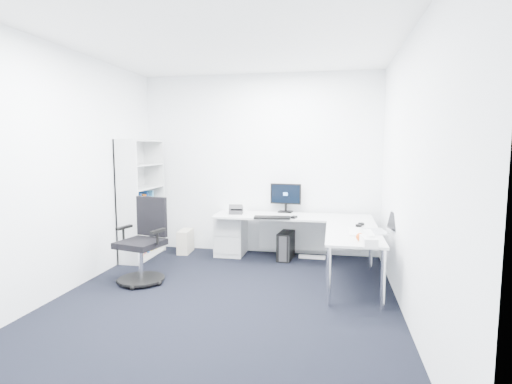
% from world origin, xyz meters
% --- Properties ---
extents(ground, '(4.20, 4.20, 0.00)m').
position_xyz_m(ground, '(0.00, 0.00, 0.00)').
color(ground, black).
extents(ceiling, '(4.20, 4.20, 0.00)m').
position_xyz_m(ceiling, '(0.00, 0.00, 2.70)').
color(ceiling, white).
extents(wall_back, '(3.60, 0.02, 2.70)m').
position_xyz_m(wall_back, '(0.00, 2.10, 1.35)').
color(wall_back, white).
rests_on(wall_back, ground).
extents(wall_front, '(3.60, 0.02, 2.70)m').
position_xyz_m(wall_front, '(0.00, -2.10, 1.35)').
color(wall_front, white).
rests_on(wall_front, ground).
extents(wall_left, '(0.02, 4.20, 2.70)m').
position_xyz_m(wall_left, '(-1.80, 0.00, 1.35)').
color(wall_left, white).
rests_on(wall_left, ground).
extents(wall_right, '(0.02, 4.20, 2.70)m').
position_xyz_m(wall_right, '(1.80, 0.00, 1.35)').
color(wall_right, white).
rests_on(wall_right, ground).
extents(l_desk, '(2.21, 1.24, 0.65)m').
position_xyz_m(l_desk, '(0.55, 1.40, 0.32)').
color(l_desk, silver).
rests_on(l_desk, ground).
extents(drawer_pedestal, '(0.41, 0.51, 0.63)m').
position_xyz_m(drawer_pedestal, '(-0.39, 1.86, 0.32)').
color(drawer_pedestal, silver).
rests_on(drawer_pedestal, ground).
extents(bookshelf, '(0.34, 0.86, 1.72)m').
position_xyz_m(bookshelf, '(-1.62, 1.45, 0.86)').
color(bookshelf, '#BBBEBE').
rests_on(bookshelf, ground).
extents(task_chair, '(0.68, 0.68, 1.01)m').
position_xyz_m(task_chair, '(-1.13, 0.41, 0.51)').
color(task_chair, black).
rests_on(task_chair, ground).
extents(black_pc_tower, '(0.23, 0.43, 0.40)m').
position_xyz_m(black_pc_tower, '(0.46, 1.74, 0.20)').
color(black_pc_tower, black).
rests_on(black_pc_tower, ground).
extents(beige_pc_tower, '(0.19, 0.38, 0.35)m').
position_xyz_m(beige_pc_tower, '(-1.10, 1.81, 0.18)').
color(beige_pc_tower, '#BCB39F').
rests_on(beige_pc_tower, ground).
extents(power_strip, '(0.38, 0.07, 0.04)m').
position_xyz_m(power_strip, '(0.83, 1.84, 0.02)').
color(power_strip, white).
rests_on(power_strip, ground).
extents(monitor, '(0.47, 0.20, 0.44)m').
position_xyz_m(monitor, '(0.42, 1.98, 0.87)').
color(monitor, black).
rests_on(monitor, l_desk).
extents(black_keyboard, '(0.51, 0.22, 0.02)m').
position_xyz_m(black_keyboard, '(0.30, 1.45, 0.66)').
color(black_keyboard, black).
rests_on(black_keyboard, l_desk).
extents(mouse, '(0.09, 0.11, 0.03)m').
position_xyz_m(mouse, '(0.59, 1.50, 0.66)').
color(mouse, black).
rests_on(mouse, l_desk).
extents(desk_phone, '(0.22, 0.22, 0.14)m').
position_xyz_m(desk_phone, '(-0.28, 1.73, 0.71)').
color(desk_phone, '#2C2C2E').
rests_on(desk_phone, l_desk).
extents(laptop, '(0.40, 0.39, 0.24)m').
position_xyz_m(laptop, '(1.60, 0.78, 0.77)').
color(laptop, silver).
rests_on(laptop, l_desk).
extents(white_keyboard, '(0.13, 0.45, 0.01)m').
position_xyz_m(white_keyboard, '(1.36, 0.74, 0.65)').
color(white_keyboard, white).
rests_on(white_keyboard, l_desk).
extents(headphones, '(0.16, 0.20, 0.05)m').
position_xyz_m(headphones, '(1.44, 1.14, 0.67)').
color(headphones, black).
rests_on(headphones, l_desk).
extents(orange_fruit, '(0.08, 0.08, 0.08)m').
position_xyz_m(orange_fruit, '(1.39, 0.32, 0.69)').
color(orange_fruit, '#D24B12').
rests_on(orange_fruit, l_desk).
extents(tissue_box, '(0.17, 0.27, 0.09)m').
position_xyz_m(tissue_box, '(1.46, 0.14, 0.69)').
color(tissue_box, white).
rests_on(tissue_box, l_desk).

